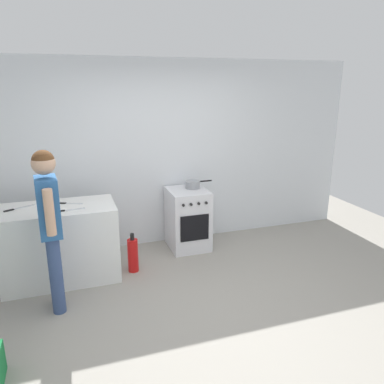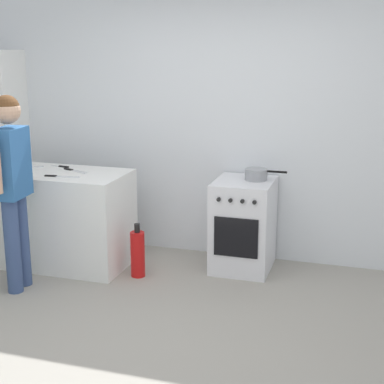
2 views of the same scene
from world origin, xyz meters
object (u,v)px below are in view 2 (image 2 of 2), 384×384
object	(u,v)px
knife_carving	(61,176)
knife_paring	(61,166)
knife_bread	(24,167)
oven_left	(243,225)
knife_chef	(75,171)
person	(12,176)
pot	(256,174)
larder_cabinet	(0,148)
fire_extinguisher	(138,254)

from	to	relation	value
knife_carving	knife_paring	bearing A→B (deg)	118.53
knife_bread	knife_carving	xyz separation A→B (m)	(0.54, -0.25, 0.00)
knife_paring	oven_left	bearing A→B (deg)	5.25
knife_chef	oven_left	bearing A→B (deg)	10.55
knife_bread	knife_carving	distance (m)	0.59
oven_left	person	world-z (taller)	person
knife_paring	knife_bread	size ratio (longest dim) A/B	0.66
oven_left	pot	xyz separation A→B (m)	(0.10, 0.06, 0.48)
oven_left	larder_cabinet	size ratio (longest dim) A/B	0.42
pot	larder_cabinet	distance (m)	2.75
oven_left	knife_paring	size ratio (longest dim) A/B	4.03
knife_paring	fire_extinguisher	world-z (taller)	knife_paring
knife_carving	fire_extinguisher	size ratio (longest dim) A/B	0.66
knife_chef	knife_paring	size ratio (longest dim) A/B	1.42
knife_chef	knife_carving	distance (m)	0.26
person	fire_extinguisher	bearing A→B (deg)	32.01
knife_chef	fire_extinguisher	distance (m)	1.00
knife_chef	knife_paring	distance (m)	0.25
pot	knife_chef	xyz separation A→B (m)	(-1.67, -0.35, 0.00)
oven_left	fire_extinguisher	xyz separation A→B (m)	(-0.87, -0.48, -0.21)
person	larder_cabinet	distance (m)	1.44
knife_chef	person	xyz separation A→B (m)	(-0.18, -0.74, 0.10)
pot	knife_carving	size ratio (longest dim) A/B	1.17
pot	larder_cabinet	world-z (taller)	larder_cabinet
oven_left	larder_cabinet	xyz separation A→B (m)	(-2.65, 0.10, 0.57)
knife_chef	person	world-z (taller)	person
knife_paring	larder_cabinet	distance (m)	0.91
knife_carving	person	bearing A→B (deg)	-110.42
oven_left	fire_extinguisher	distance (m)	1.01
pot	person	distance (m)	2.15
knife_chef	knife_carving	world-z (taller)	same
fire_extinguisher	larder_cabinet	distance (m)	2.03
knife_bread	knife_carving	world-z (taller)	same
pot	knife_bread	world-z (taller)	pot
oven_left	knife_chef	size ratio (longest dim) A/B	2.83
oven_left	pot	size ratio (longest dim) A/B	2.20
oven_left	knife_carving	world-z (taller)	knife_carving
knife_carving	fire_extinguisher	world-z (taller)	knife_carving
knife_paring	knife_chef	bearing A→B (deg)	-31.22
larder_cabinet	person	bearing A→B (deg)	-51.50
knife_carving	fire_extinguisher	distance (m)	0.99
oven_left	pot	bearing A→B (deg)	32.66
knife_carving	person	size ratio (longest dim) A/B	0.20
pot	fire_extinguisher	xyz separation A→B (m)	(-0.97, -0.54, -0.69)
knife_chef	larder_cabinet	bearing A→B (deg)	159.96
oven_left	knife_chef	bearing A→B (deg)	-169.45
knife_bread	knife_carving	size ratio (longest dim) A/B	0.97
knife_chef	larder_cabinet	xyz separation A→B (m)	(-1.08, 0.39, 0.10)
oven_left	person	bearing A→B (deg)	-149.57
knife_carving	knife_bread	bearing A→B (deg)	155.57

